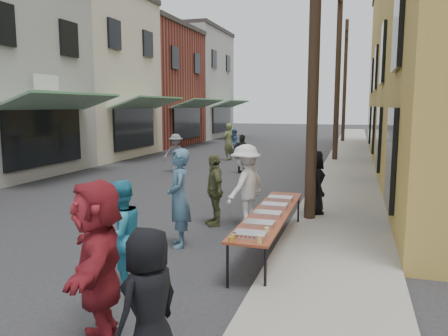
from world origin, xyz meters
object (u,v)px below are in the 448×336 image
Objects in this scene: utility_pole_near at (315,26)px; serving_table at (270,214)px; utility_pole_far at (345,82)px; catering_tray_sausage at (250,235)px; utility_pole_mid at (338,69)px; guest_front_a at (149,305)px; guest_front_c at (120,235)px; server at (314,182)px.

serving_table is (-0.50, -2.33, -3.79)m from utility_pole_near.
utility_pole_far is 28.23m from catering_tray_sausage.
utility_pole_near and utility_pole_mid have the same top height.
utility_pole_near is at bearing -168.75° from guest_front_a.
utility_pole_far is at bearing -166.33° from guest_front_c.
utility_pole_far reaches higher than serving_table.
guest_front_a is (-0.90, -18.58, -3.71)m from utility_pole_mid.
catering_tray_sausage is (-0.00, -1.65, 0.08)m from serving_table.
serving_table is at bearing 159.90° from guest_front_c.
utility_pole_near is 12.00m from utility_pole_mid.
utility_pole_near reaches higher than guest_front_a.
server reaches higher than guest_front_a.
utility_pole_mid is 14.84m from serving_table.
utility_pole_far is 30.82m from guest_front_a.
utility_pole_mid is 5.46× the size of guest_front_c.
utility_pole_far reaches higher than catering_tray_sausage.
serving_table is 2.96m from guest_front_c.
catering_tray_sausage is at bearing -97.15° from utility_pole_near.
catering_tray_sausage is at bearing -169.72° from guest_front_a.
utility_pole_near is 5.71× the size of guest_front_a.
utility_pole_near is 3.65m from server.
catering_tray_sausage is at bearing 148.16° from server.
guest_front_c is 5.67m from server.
utility_pole_near is at bearing 82.85° from catering_tray_sausage.
serving_table is at bearing -91.09° from utility_pole_far.
utility_pole_mid is 18.00× the size of catering_tray_sausage.
utility_pole_far is at bearing -162.65° from guest_front_a.
utility_pole_mid is at bearing -90.00° from utility_pole_far.
catering_tray_sausage is (-0.50, -3.98, -3.71)m from utility_pole_near.
utility_pole_far is 5.46× the size of guest_front_c.
utility_pole_mid is 12.00m from utility_pole_far.
utility_pole_far is (0.00, 12.00, 0.00)m from utility_pole_mid.
utility_pole_mid and utility_pole_far have the same top height.
utility_pole_near is at bearing 77.91° from serving_table.
guest_front_c is at bearing -124.25° from guest_front_a.
guest_front_c is (-2.34, -16.65, -3.68)m from utility_pole_mid.
catering_tray_sausage is at bearing -91.79° from utility_pole_mid.
utility_pole_near is 18.00× the size of catering_tray_sausage.
utility_pole_near reaches higher than serving_table.
catering_tray_sausage is 0.32× the size of guest_front_a.
guest_front_c reaches higher than guest_front_a.
guest_front_a reaches higher than catering_tray_sausage.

